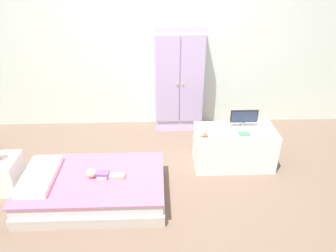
% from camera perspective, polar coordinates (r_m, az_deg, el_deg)
% --- Properties ---
extents(ground_plane, '(10.00, 10.00, 0.02)m').
position_cam_1_polar(ground_plane, '(3.45, -1.36, -11.63)').
color(ground_plane, brown).
extents(back_wall, '(6.40, 0.05, 2.70)m').
position_cam_1_polar(back_wall, '(4.29, -1.92, 17.06)').
color(back_wall, silver).
rests_on(back_wall, ground_plane).
extents(bed, '(1.45, 0.88, 0.27)m').
position_cam_1_polar(bed, '(3.34, -13.56, -11.05)').
color(bed, beige).
rests_on(bed, ground_plane).
extents(pillow, '(0.31, 0.63, 0.06)m').
position_cam_1_polar(pillow, '(3.39, -22.80, -8.53)').
color(pillow, white).
rests_on(pillow, bed).
extents(doll, '(0.39, 0.14, 0.10)m').
position_cam_1_polar(doll, '(3.22, -12.80, -8.68)').
color(doll, '#6B4CB2').
rests_on(doll, bed).
extents(nightstand, '(0.37, 0.37, 0.37)m').
position_cam_1_polar(nightstand, '(3.79, -28.45, -7.84)').
color(nightstand, white).
rests_on(nightstand, ground_plane).
extents(wardrobe, '(0.66, 0.31, 1.48)m').
position_cam_1_polar(wardrobe, '(4.29, 2.12, 8.57)').
color(wardrobe, silver).
rests_on(wardrobe, ground_plane).
extents(tv_stand, '(0.93, 0.45, 0.48)m').
position_cam_1_polar(tv_stand, '(3.75, 12.13, -3.92)').
color(tv_stand, white).
rests_on(tv_stand, ground_plane).
extents(tv_monitor, '(0.32, 0.10, 0.21)m').
position_cam_1_polar(tv_monitor, '(3.66, 13.96, 1.60)').
color(tv_monitor, '#99999E').
rests_on(tv_monitor, tv_stand).
extents(rocking_horse_toy, '(0.09, 0.04, 0.11)m').
position_cam_1_polar(rocking_horse_toy, '(3.40, 6.91, -1.37)').
color(rocking_horse_toy, '#8E6642').
rests_on(rocking_horse_toy, tv_stand).
extents(book_green, '(0.13, 0.09, 0.02)m').
position_cam_1_polar(book_green, '(3.56, 13.98, -1.40)').
color(book_green, '#429E51').
rests_on(book_green, tv_stand).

